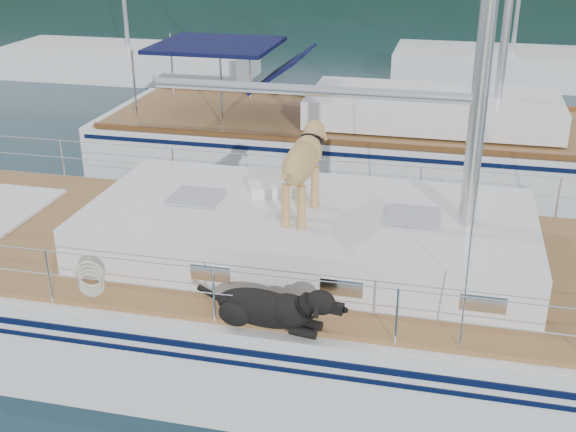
# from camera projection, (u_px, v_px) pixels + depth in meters

# --- Properties ---
(ground) EXTENTS (120.00, 120.00, 0.00)m
(ground) POSITION_uv_depth(u_px,v_px,m) (247.00, 332.00, 9.33)
(ground) COLOR black
(ground) RESTS_ON ground
(main_sailboat) EXTENTS (12.00, 3.90, 14.01)m
(main_sailboat) POSITION_uv_depth(u_px,v_px,m) (253.00, 287.00, 9.04)
(main_sailboat) COLOR white
(main_sailboat) RESTS_ON ground
(neighbor_sailboat) EXTENTS (11.00, 3.50, 13.30)m
(neighbor_sailboat) POSITION_uv_depth(u_px,v_px,m) (375.00, 145.00, 14.64)
(neighbor_sailboat) COLOR white
(neighbor_sailboat) RESTS_ON ground
(bg_boat_west) EXTENTS (8.00, 3.00, 11.65)m
(bg_boat_west) POSITION_uv_depth(u_px,v_px,m) (130.00, 62.00, 23.36)
(bg_boat_west) COLOR white
(bg_boat_west) RESTS_ON ground
(bg_boat_center) EXTENTS (7.20, 3.00, 11.65)m
(bg_boat_center) POSITION_uv_depth(u_px,v_px,m) (511.00, 67.00, 22.64)
(bg_boat_center) COLOR white
(bg_boat_center) RESTS_ON ground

